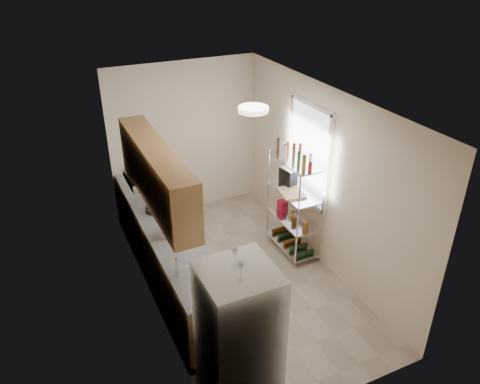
# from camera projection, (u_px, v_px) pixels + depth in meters

# --- Properties ---
(room) EXTENTS (2.52, 4.42, 2.62)m
(room) POSITION_uv_depth(u_px,v_px,m) (242.00, 198.00, 6.01)
(room) COLOR #AEA18D
(room) RESTS_ON ground
(counter_run) EXTENTS (0.63, 3.51, 0.90)m
(counter_run) POSITION_uv_depth(u_px,v_px,m) (167.00, 251.00, 6.42)
(counter_run) COLOR tan
(counter_run) RESTS_ON ground
(upper_cabinets) EXTENTS (0.33, 2.20, 0.72)m
(upper_cabinets) POSITION_uv_depth(u_px,v_px,m) (156.00, 174.00, 5.45)
(upper_cabinets) COLOR tan
(upper_cabinets) RESTS_ON room
(range_hood) EXTENTS (0.50, 0.60, 0.12)m
(range_hood) POSITION_uv_depth(u_px,v_px,m) (146.00, 178.00, 6.31)
(range_hood) COLOR #B7BABC
(range_hood) RESTS_ON room
(window) EXTENTS (0.06, 1.00, 1.46)m
(window) POSITION_uv_depth(u_px,v_px,m) (309.00, 154.00, 6.63)
(window) COLOR white
(window) RESTS_ON room
(bakers_rack) EXTENTS (0.45, 0.90, 1.73)m
(bakers_rack) POSITION_uv_depth(u_px,v_px,m) (296.00, 186.00, 6.71)
(bakers_rack) COLOR silver
(bakers_rack) RESTS_ON ground
(ceiling_dome) EXTENTS (0.34, 0.34, 0.05)m
(ceiling_dome) POSITION_uv_depth(u_px,v_px,m) (253.00, 109.00, 5.17)
(ceiling_dome) COLOR white
(ceiling_dome) RESTS_ON room
(refrigerator) EXTENTS (0.68, 0.68, 1.66)m
(refrigerator) POSITION_uv_depth(u_px,v_px,m) (239.00, 340.00, 4.50)
(refrigerator) COLOR white
(refrigerator) RESTS_ON ground
(wine_glass_a) EXTENTS (0.07, 0.07, 0.19)m
(wine_glass_a) POSITION_uv_depth(u_px,v_px,m) (234.00, 257.00, 4.12)
(wine_glass_a) COLOR silver
(wine_glass_a) RESTS_ON refrigerator
(wine_glass_b) EXTENTS (0.07, 0.07, 0.18)m
(wine_glass_b) POSITION_uv_depth(u_px,v_px,m) (241.00, 272.00, 3.95)
(wine_glass_b) COLOR silver
(wine_glass_b) RESTS_ON refrigerator
(rice_cooker) EXTENTS (0.24, 0.24, 0.20)m
(rice_cooker) POSITION_uv_depth(u_px,v_px,m) (171.00, 228.00, 5.94)
(rice_cooker) COLOR white
(rice_cooker) RESTS_ON counter_run
(frying_pan_large) EXTENTS (0.30, 0.30, 0.04)m
(frying_pan_large) POSITION_uv_depth(u_px,v_px,m) (154.00, 210.00, 6.48)
(frying_pan_large) COLOR black
(frying_pan_large) RESTS_ON counter_run
(frying_pan_small) EXTENTS (0.28, 0.28, 0.04)m
(frying_pan_small) POSITION_uv_depth(u_px,v_px,m) (153.00, 206.00, 6.58)
(frying_pan_small) COLOR black
(frying_pan_small) RESTS_ON counter_run
(cutting_board) EXTENTS (0.38, 0.46, 0.03)m
(cutting_board) POSITION_uv_depth(u_px,v_px,m) (291.00, 193.00, 6.70)
(cutting_board) COLOR tan
(cutting_board) RESTS_ON bakers_rack
(espresso_machine) EXTENTS (0.21, 0.27, 0.28)m
(espresso_machine) POSITION_uv_depth(u_px,v_px,m) (288.00, 177.00, 6.87)
(espresso_machine) COLOR black
(espresso_machine) RESTS_ON bakers_rack
(storage_bag) EXTENTS (0.12, 0.15, 0.16)m
(storage_bag) POSITION_uv_depth(u_px,v_px,m) (282.00, 205.00, 7.15)
(storage_bag) COLOR #B21533
(storage_bag) RESTS_ON bakers_rack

